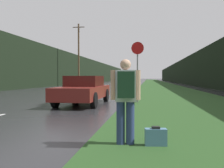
# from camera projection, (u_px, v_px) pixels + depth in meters

# --- Properties ---
(grass_verge) EXTENTS (6.00, 240.00, 0.02)m
(grass_verge) POSITION_uv_depth(u_px,v_px,m) (159.00, 85.00, 39.68)
(grass_verge) COLOR #26471E
(grass_verge) RESTS_ON ground_plane
(lane_stripe_c) EXTENTS (0.12, 3.00, 0.01)m
(lane_stripe_c) POSITION_uv_depth(u_px,v_px,m) (62.00, 99.00, 13.59)
(lane_stripe_c) COLOR silver
(lane_stripe_c) RESTS_ON ground_plane
(lane_stripe_d) EXTENTS (0.12, 3.00, 0.01)m
(lane_stripe_d) POSITION_uv_depth(u_px,v_px,m) (91.00, 92.00, 20.50)
(lane_stripe_d) COLOR silver
(lane_stripe_d) RESTS_ON ground_plane
(lane_stripe_e) EXTENTS (0.12, 3.00, 0.01)m
(lane_stripe_e) POSITION_uv_depth(u_px,v_px,m) (105.00, 88.00, 27.42)
(lane_stripe_e) COLOR silver
(lane_stripe_e) RESTS_ON ground_plane
(lane_stripe_f) EXTENTS (0.12, 3.00, 0.01)m
(lane_stripe_f) POSITION_uv_depth(u_px,v_px,m) (114.00, 86.00, 34.34)
(lane_stripe_f) COLOR silver
(lane_stripe_f) RESTS_ON ground_plane
(treeline_far_side) EXTENTS (2.00, 140.00, 5.68)m
(treeline_far_side) POSITION_uv_depth(u_px,v_px,m) (81.00, 70.00, 51.98)
(treeline_far_side) COLOR black
(treeline_far_side) RESTS_ON ground_plane
(treeline_near_side) EXTENTS (2.00, 140.00, 5.01)m
(treeline_near_side) POSITION_uv_depth(u_px,v_px,m) (187.00, 72.00, 48.59)
(treeline_near_side) COLOR black
(treeline_near_side) RESTS_ON ground_plane
(utility_pole_far) EXTENTS (1.80, 0.24, 9.35)m
(utility_pole_far) POSITION_uv_depth(u_px,v_px,m) (79.00, 54.00, 35.67)
(utility_pole_far) COLOR #4C3823
(utility_pole_far) RESTS_ON ground_plane
(stop_sign) EXTENTS (0.62, 0.07, 3.04)m
(stop_sign) POSITION_uv_depth(u_px,v_px,m) (137.00, 67.00, 11.81)
(stop_sign) COLOR slate
(stop_sign) RESTS_ON ground_plane
(hitchhiker_with_backpack) EXTENTS (0.55, 0.43, 1.60)m
(hitchhiker_with_backpack) POSITION_uv_depth(u_px,v_px,m) (126.00, 96.00, 4.36)
(hitchhiker_with_backpack) COLOR navy
(hitchhiker_with_backpack) RESTS_ON ground_plane
(suitcase) EXTENTS (0.41, 0.20, 0.37)m
(suitcase) POSITION_uv_depth(u_px,v_px,m) (156.00, 137.00, 4.32)
(suitcase) COLOR teal
(suitcase) RESTS_ON ground_plane
(car_passing_near) EXTENTS (1.86, 4.57, 1.34)m
(car_passing_near) POSITION_uv_depth(u_px,v_px,m) (84.00, 90.00, 11.28)
(car_passing_near) COLOR maroon
(car_passing_near) RESTS_ON ground_plane
(delivery_truck) EXTENTS (2.45, 7.24, 3.42)m
(delivery_truck) POSITION_uv_depth(u_px,v_px,m) (131.00, 76.00, 92.72)
(delivery_truck) COLOR #6E684F
(delivery_truck) RESTS_ON ground_plane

